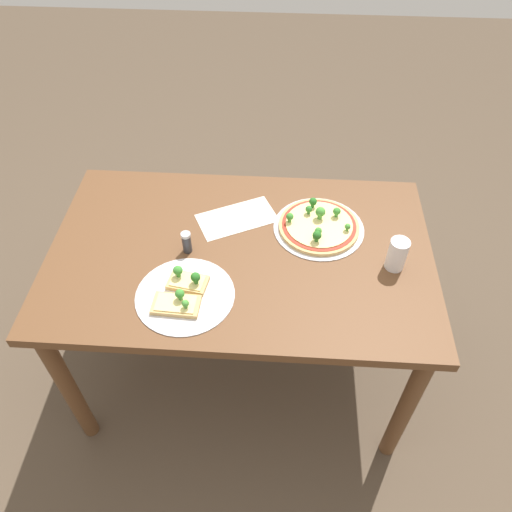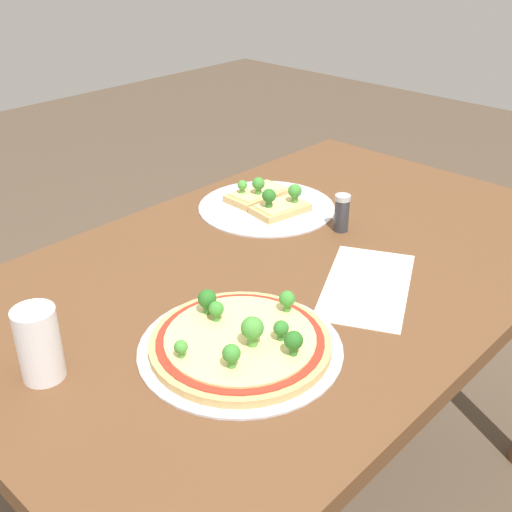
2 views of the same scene
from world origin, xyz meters
TOP-DOWN VIEW (x-y plane):
  - ground_plane at (0.00, 0.00)m, footprint 8.00×8.00m
  - dining_table at (0.00, 0.00)m, footprint 1.33×0.83m
  - pizza_tray_whole at (0.27, 0.13)m, footprint 0.33×0.33m
  - pizza_tray_slice at (-0.16, -0.21)m, footprint 0.32×0.32m
  - drinking_cup at (0.52, -0.04)m, footprint 0.06×0.06m
  - condiment_shaker at (-0.18, -0.01)m, footprint 0.03×0.03m
  - paper_menu at (-0.03, 0.16)m, footprint 0.32×0.26m

SIDE VIEW (x-z plane):
  - ground_plane at x=0.00m, z-range 0.00..0.00m
  - dining_table at x=0.00m, z-range 0.28..1.03m
  - paper_menu at x=-0.03m, z-range 0.75..0.75m
  - pizza_tray_slice at x=-0.16m, z-range 0.73..0.79m
  - pizza_tray_whole at x=0.27m, z-range 0.73..0.80m
  - condiment_shaker at x=-0.18m, z-range 0.75..0.83m
  - drinking_cup at x=0.52m, z-range 0.75..0.87m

